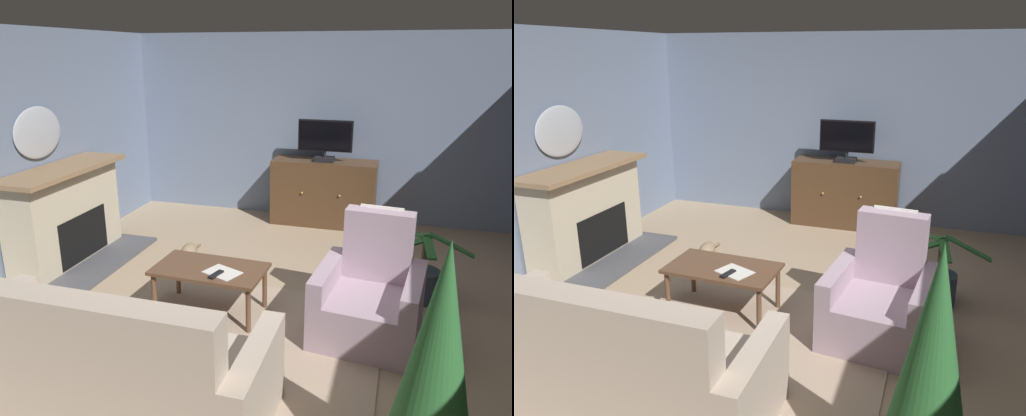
% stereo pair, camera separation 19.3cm
% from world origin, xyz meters
% --- Properties ---
extents(ground_plane, '(6.17, 6.83, 0.04)m').
position_xyz_m(ground_plane, '(0.00, 0.00, -0.02)').
color(ground_plane, tan).
extents(wall_back, '(6.17, 0.10, 2.55)m').
position_xyz_m(wall_back, '(0.00, 3.16, 1.28)').
color(wall_back, slate).
rests_on(wall_back, ground_plane).
extents(rug_central, '(2.32, 2.18, 0.01)m').
position_xyz_m(rug_central, '(-0.16, -0.42, 0.01)').
color(rug_central, tan).
rests_on(rug_central, ground_plane).
extents(fireplace, '(0.90, 1.69, 1.10)m').
position_xyz_m(fireplace, '(-2.51, 0.70, 0.52)').
color(fireplace, '#4C4C51').
rests_on(fireplace, ground_plane).
extents(wall_mirror_oval, '(0.06, 0.73, 0.56)m').
position_xyz_m(wall_mirror_oval, '(-2.76, 0.70, 1.46)').
color(wall_mirror_oval, '#B2B7BF').
extents(tv_cabinet, '(1.40, 0.52, 0.89)m').
position_xyz_m(tv_cabinet, '(0.04, 2.81, 0.42)').
color(tv_cabinet, '#352315').
rests_on(tv_cabinet, ground_plane).
extents(television, '(0.72, 0.20, 0.55)m').
position_xyz_m(television, '(0.04, 2.76, 1.19)').
color(television, black).
rests_on(television, tv_cabinet).
extents(coffee_table, '(1.01, 0.59, 0.45)m').
position_xyz_m(coffee_table, '(-0.54, 0.05, 0.40)').
color(coffee_table, brown).
rests_on(coffee_table, ground_plane).
extents(tv_remote, '(0.09, 0.18, 0.02)m').
position_xyz_m(tv_remote, '(-0.43, -0.10, 0.46)').
color(tv_remote, black).
rests_on(tv_remote, coffee_table).
extents(folded_newspaper, '(0.36, 0.32, 0.01)m').
position_xyz_m(folded_newspaper, '(-0.39, -0.02, 0.45)').
color(folded_newspaper, silver).
rests_on(folded_newspaper, coffee_table).
extents(sofa_floral, '(2.12, 0.90, 1.01)m').
position_xyz_m(sofa_floral, '(-0.68, -1.41, 0.33)').
color(sofa_floral, '#C6B29E').
rests_on(sofa_floral, ground_plane).
extents(armchair_near_window, '(0.92, 0.92, 1.04)m').
position_xyz_m(armchair_near_window, '(0.87, 0.09, 0.32)').
color(armchair_near_window, '#AD93A3').
rests_on(armchair_near_window, ground_plane).
extents(potted_plant_small_fern_corner, '(0.49, 0.49, 1.52)m').
position_xyz_m(potted_plant_small_fern_corner, '(1.27, -1.56, 0.82)').
color(potted_plant_small_fern_corner, slate).
rests_on(potted_plant_small_fern_corner, ground_plane).
extents(potted_plant_on_hearth_side, '(0.81, 0.70, 0.69)m').
position_xyz_m(potted_plant_on_hearth_side, '(1.32, 0.87, 0.20)').
color(potted_plant_on_hearth_side, '#3D4C5B').
rests_on(potted_plant_on_hearth_side, ground_plane).
extents(cat, '(0.23, 0.67, 0.20)m').
position_xyz_m(cat, '(-1.24, 1.10, 0.09)').
color(cat, '#937A5B').
rests_on(cat, ground_plane).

